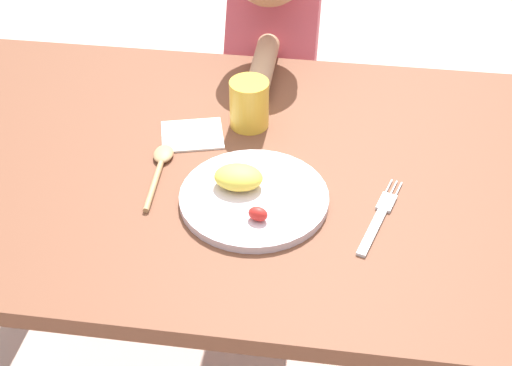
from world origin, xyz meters
TOP-DOWN VIEW (x-y plane):
  - dining_table at (0.00, 0.00)m, footprint 1.48×0.79m
  - plate at (0.01, -0.10)m, footprint 0.26×0.26m
  - fork at (0.23, -0.12)m, footprint 0.08×0.20m
  - spoon at (-0.16, -0.03)m, footprint 0.04×0.19m
  - drinking_cup at (-0.02, 0.13)m, footprint 0.08×0.08m
  - person at (-0.02, 0.52)m, footprint 0.21×0.46m
  - napkin at (-0.13, 0.07)m, footprint 0.14×0.13m

SIDE VIEW (x-z plane):
  - person at x=-0.02m, z-range 0.04..1.03m
  - dining_table at x=0.00m, z-range 0.23..0.93m
  - napkin at x=-0.13m, z-range 0.70..0.70m
  - fork at x=0.23m, z-range 0.70..0.71m
  - spoon at x=-0.16m, z-range 0.70..0.71m
  - plate at x=0.01m, z-range 0.69..0.74m
  - drinking_cup at x=-0.02m, z-range 0.70..0.80m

